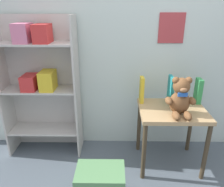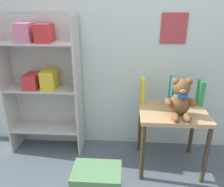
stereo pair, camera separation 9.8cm
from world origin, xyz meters
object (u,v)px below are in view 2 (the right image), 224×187
at_px(display_table, 172,119).
at_px(teddy_bear, 180,99).
at_px(book_standing_yellow, 142,90).
at_px(storage_bin, 97,184).
at_px(book_standing_teal, 172,91).
at_px(book_standing_green, 200,93).
at_px(bookshelf_side, 43,78).

height_order(display_table, teddy_bear, teddy_bear).
relative_size(display_table, book_standing_yellow, 2.40).
bearing_deg(storage_bin, book_standing_yellow, 59.39).
bearing_deg(display_table, book_standing_teal, 90.00).
relative_size(teddy_bear, book_standing_yellow, 1.33).
xyz_separation_m(display_table, teddy_bear, (0.03, -0.10, 0.25)).
height_order(book_standing_teal, book_standing_green, book_standing_teal).
height_order(bookshelf_side, book_standing_green, bookshelf_side).
height_order(bookshelf_side, book_standing_teal, bookshelf_side).
relative_size(bookshelf_side, book_standing_green, 5.91).
xyz_separation_m(bookshelf_side, teddy_bear, (1.30, -0.35, -0.05)).
height_order(display_table, book_standing_yellow, book_standing_yellow).
bearing_deg(book_standing_teal, display_table, -89.91).
xyz_separation_m(teddy_bear, book_standing_green, (0.24, 0.26, -0.03)).
height_order(bookshelf_side, book_standing_yellow, bookshelf_side).
height_order(book_standing_yellow, book_standing_teal, book_standing_teal).
bearing_deg(book_standing_teal, bookshelf_side, 175.28).
bearing_deg(display_table, teddy_bear, -75.11).
bearing_deg(book_standing_teal, storage_bin, -136.72).
bearing_deg(book_standing_yellow, teddy_bear, -42.48).
bearing_deg(book_standing_yellow, display_table, -31.75).
relative_size(display_table, teddy_bear, 1.80).
height_order(book_standing_yellow, storage_bin, book_standing_yellow).
relative_size(display_table, book_standing_green, 2.52).
bearing_deg(book_standing_yellow, book_standing_teal, -6.21).
height_order(bookshelf_side, teddy_bear, bookshelf_side).
bearing_deg(book_standing_green, display_table, -149.73).
relative_size(display_table, book_standing_teal, 2.25).
bearing_deg(display_table, bookshelf_side, 169.16).
distance_m(bookshelf_side, book_standing_teal, 1.28).
xyz_separation_m(teddy_bear, storage_bin, (-0.67, -0.36, -0.61)).
bearing_deg(bookshelf_side, book_standing_green, -3.34).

